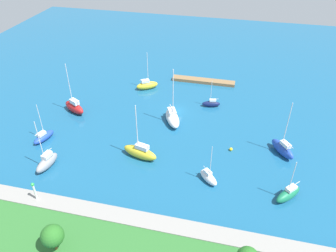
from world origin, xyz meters
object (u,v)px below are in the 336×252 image
Objects in this scene: sailboat_yellow_east_end at (140,152)px; sailboat_gray_off_beacon at (47,162)px; park_tree_center at (52,236)px; sailboat_yellow_lone_north at (147,85)px; sailboat_green_outer_mooring at (288,194)px; sailboat_white_center_basin at (208,177)px; sailboat_red_by_breakwater at (74,107)px; harbor_beacon at (34,190)px; sailboat_blue_lone_south at (44,137)px; pier_dock at (203,81)px; sailboat_navy_near_pier at (211,104)px; mooring_buoy_yellow at (231,149)px; sailboat_blue_far_south at (283,148)px; sailboat_white_west_end at (172,117)px.

sailboat_gray_off_beacon is at bearing 36.43° from sailboat_yellow_east_end.
sailboat_yellow_lone_north is (1.57, -52.94, -3.06)m from park_tree_center.
sailboat_green_outer_mooring is at bearing -75.61° from sailboat_yellow_lone_north.
sailboat_red_by_breakwater is at bearing -160.38° from sailboat_white_center_basin.
sailboat_gray_off_beacon is at bearing -44.74° from sailboat_green_outer_mooring.
harbor_beacon is at bearing 132.29° from sailboat_red_by_breakwater.
sailboat_white_center_basin is at bearing -80.82° from sailboat_blue_lone_south.
sailboat_white_center_basin is at bearing 99.65° from pier_dock.
sailboat_gray_off_beacon is at bearing 129.21° from sailboat_red_by_breakwater.
sailboat_yellow_lone_north reaches higher than sailboat_green_outer_mooring.
sailboat_navy_near_pier is 26.17m from sailboat_yellow_east_end.
sailboat_yellow_lone_north is 33.44m from mooring_buoy_yellow.
sailboat_blue_lone_south is 0.72× the size of sailboat_yellow_east_end.
sailboat_red_by_breakwater is 24.73m from sailboat_yellow_east_end.
sailboat_yellow_lone_north reaches higher than sailboat_blue_lone_south.
pier_dock is 35.07m from sailboat_blue_far_south.
sailboat_gray_off_beacon is 0.91× the size of sailboat_blue_far_south.
sailboat_yellow_lone_north is 1.46× the size of sailboat_navy_near_pier.
sailboat_red_by_breakwater is 18.14× the size of mooring_buoy_yellow.
mooring_buoy_yellow is (-25.03, 22.15, -0.84)m from sailboat_yellow_lone_north.
sailboat_yellow_lone_north is 32.01m from sailboat_blue_lone_south.
sailboat_green_outer_mooring is 0.78× the size of sailboat_gray_off_beacon.
sailboat_yellow_lone_north is at bearing -90.64° from sailboat_green_outer_mooring.
park_tree_center is at bearing 97.87° from sailboat_blue_far_south.
harbor_beacon is at bearing 45.83° from sailboat_navy_near_pier.
sailboat_white_west_end is (25.30, -18.73, 0.28)m from sailboat_green_outer_mooring.
sailboat_navy_near_pier is at bearing -134.42° from sailboat_red_by_breakwater.
sailboat_gray_off_beacon is (11.63, -17.19, -3.00)m from park_tree_center.
sailboat_yellow_east_end is 29.55m from sailboat_blue_far_south.
sailboat_yellow_lone_north is 14.89× the size of mooring_buoy_yellow.
pier_dock is at bearing 158.26° from sailboat_gray_off_beacon.
sailboat_yellow_east_end is (-17.07, -6.99, 0.20)m from sailboat_gray_off_beacon.
harbor_beacon is 39.06m from mooring_buoy_yellow.
sailboat_blue_far_south is at bearing 51.16° from sailboat_white_west_end.
sailboat_navy_near_pier is (-34.15, -22.67, -0.03)m from sailboat_blue_lone_south.
sailboat_white_west_end is 16.32m from mooring_buoy_yellow.
sailboat_yellow_east_end is 19.23m from mooring_buoy_yellow.
sailboat_red_by_breakwater reaches higher than sailboat_blue_far_south.
harbor_beacon is 0.43× the size of sailboat_green_outer_mooring.
sailboat_gray_off_beacon reaches higher than sailboat_navy_near_pier.
sailboat_red_by_breakwater is at bearing -75.42° from harbor_beacon.
sailboat_white_west_end reaches higher than sailboat_gray_off_beacon.
sailboat_blue_far_south is (-20.68, 28.31, 0.94)m from pier_dock.
sailboat_navy_near_pier is 0.58× the size of sailboat_yellow_east_end.
park_tree_center reaches higher than mooring_buoy_yellow.
sailboat_yellow_east_end is at bearing -149.43° from sailboat_white_center_basin.
sailboat_white_center_basin is 0.98× the size of sailboat_green_outer_mooring.
park_tree_center is 0.55× the size of sailboat_green_outer_mooring.
sailboat_yellow_east_end is at bearing 51.91° from sailboat_navy_near_pier.
sailboat_blue_lone_south reaches higher than pier_dock.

